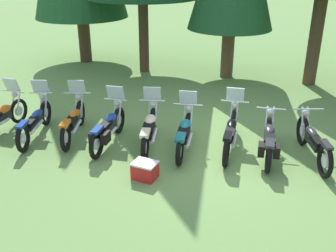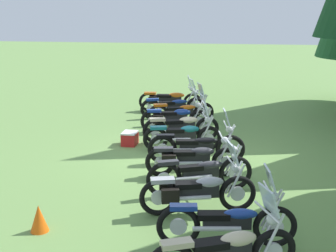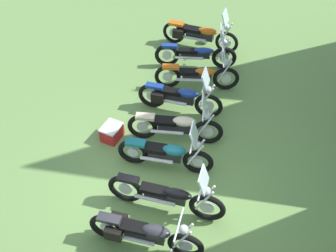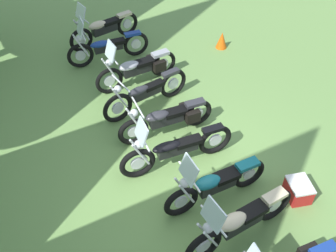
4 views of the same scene
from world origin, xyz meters
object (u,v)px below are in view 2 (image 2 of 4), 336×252
motorcycle_1 (174,105)px  motorcycle_10 (229,221)px  motorcycle_2 (182,111)px  motorcycle_4 (182,126)px  motorcycle_3 (175,118)px  dropped_helmet (173,106)px  motorcycle_5 (184,134)px  picnic_cooler (130,138)px  motorcycle_8 (201,173)px  motorcycle_7 (191,158)px  motorcycle_11 (226,251)px  motorcycle_0 (170,99)px  traffic_cone (39,218)px  motorcycle_6 (198,146)px  motorcycle_9 (197,190)px

motorcycle_1 → motorcycle_10: bearing=-96.6°
motorcycle_2 → motorcycle_4: size_ratio=0.99×
motorcycle_3 → dropped_helmet: motorcycle_3 is taller
motorcycle_5 → picnic_cooler: 1.62m
motorcycle_2 → motorcycle_8: bearing=-100.5°
motorcycle_10 → dropped_helmet: 10.50m
motorcycle_2 → motorcycle_7: (4.87, 0.87, -0.01)m
motorcycle_2 → dropped_helmet: motorcycle_2 is taller
motorcycle_3 → dropped_helmet: size_ratio=8.51×
motorcycle_2 → motorcycle_7: bearing=-101.9°
motorcycle_11 → motorcycle_0: bearing=79.0°
picnic_cooler → motorcycle_7: bearing=41.9°
motorcycle_1 → motorcycle_2: size_ratio=1.04×
motorcycle_2 → traffic_cone: bearing=-122.1°
motorcycle_6 → motorcycle_4: bearing=99.5°
motorcycle_9 → traffic_cone: bearing=-172.6°
motorcycle_10 → motorcycle_11: size_ratio=1.08×
motorcycle_1 → dropped_helmet: (-1.29, -0.23, -0.31)m
motorcycle_3 → motorcycle_10: 7.17m
motorcycle_4 → motorcycle_5: (0.87, 0.15, -0.02)m
motorcycle_0 → picnic_cooler: size_ratio=4.63×
motorcycle_9 → motorcycle_11: (2.15, 0.63, -0.00)m
motorcycle_0 → motorcycle_10: bearing=-80.8°
motorcycle_1 → motorcycle_7: motorcycle_1 is taller
motorcycle_10 → motorcycle_11: motorcycle_10 is taller
motorcycle_6 → motorcycle_10: motorcycle_6 is taller
motorcycle_7 → motorcycle_1: bearing=92.2°
motorcycle_6 → motorcycle_9: (2.89, 0.28, 0.01)m
motorcycle_1 → motorcycle_8: motorcycle_1 is taller
motorcycle_11 → dropped_helmet: motorcycle_11 is taller
motorcycle_7 → motorcycle_10: 3.28m
motorcycle_3 → motorcycle_7: size_ratio=0.99×
motorcycle_3 → motorcycle_5: 1.91m
motorcycle_11 → dropped_helmet: (-11.18, -2.46, -0.34)m
motorcycle_4 → motorcycle_5: motorcycle_4 is taller
motorcycle_2 → motorcycle_6: bearing=-98.9°
motorcycle_5 → picnic_cooler: bearing=156.1°
motorcycle_9 → motorcycle_4: bearing=84.5°
motorcycle_1 → motorcycle_6: (4.85, 1.32, 0.02)m
motorcycle_2 → motorcycle_0: bearing=88.9°
motorcycle_4 → picnic_cooler: (0.57, -1.42, -0.28)m
picnic_cooler → motorcycle_5: bearing=79.4°
motorcycle_5 → motorcycle_6: 1.12m
motorcycle_2 → motorcycle_8: size_ratio=1.00×
motorcycle_1 → traffic_cone: bearing=-117.2°
motorcycle_5 → picnic_cooler: size_ratio=4.11×
motorcycle_0 → motorcycle_1: 1.03m
motorcycle_4 → motorcycle_11: 7.09m
motorcycle_1 → motorcycle_6: bearing=-95.4°
motorcycle_7 → dropped_helmet: bearing=91.7°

